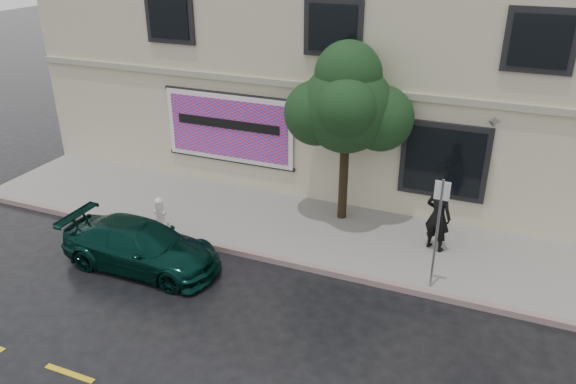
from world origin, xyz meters
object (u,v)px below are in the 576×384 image
at_px(pedestrian, 438,216).
at_px(street_tree, 347,108).
at_px(fire_hydrant, 160,212).
at_px(car, 141,246).

height_order(pedestrian, street_tree, street_tree).
bearing_deg(fire_hydrant, car, -71.67).
bearing_deg(street_tree, fire_hydrant, -151.47).
relative_size(car, pedestrian, 2.16).
bearing_deg(pedestrian, fire_hydrant, 33.50).
bearing_deg(car, pedestrian, -63.01).
distance_m(car, pedestrian, 7.33).
xyz_separation_m(car, fire_hydrant, (-0.61, 1.70, -0.02)).
bearing_deg(pedestrian, car, 47.67).
bearing_deg(car, street_tree, -43.06).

